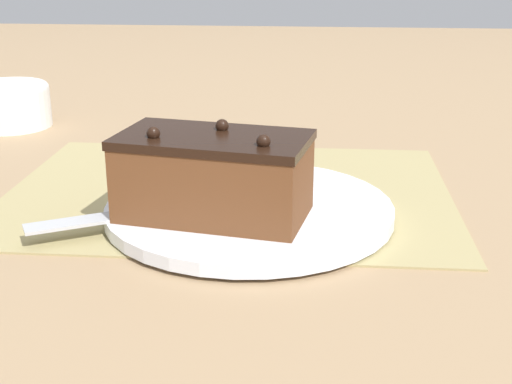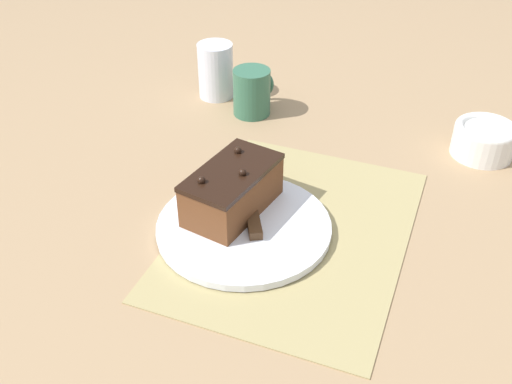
% 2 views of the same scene
% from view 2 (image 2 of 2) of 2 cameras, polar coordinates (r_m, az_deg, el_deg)
% --- Properties ---
extents(ground_plane, '(3.00, 3.00, 0.00)m').
position_cam_2_polar(ground_plane, '(0.94, 3.69, -3.77)').
color(ground_plane, '#9E7F5B').
extents(placemat_woven, '(0.46, 0.34, 0.00)m').
position_cam_2_polar(placemat_woven, '(0.94, 3.69, -3.68)').
color(placemat_woven, tan).
rests_on(placemat_woven, ground_plane).
extents(cake_plate, '(0.27, 0.27, 0.01)m').
position_cam_2_polar(cake_plate, '(0.93, -1.16, -3.32)').
color(cake_plate, white).
rests_on(cake_plate, placemat_woven).
extents(chocolate_cake, '(0.18, 0.12, 0.08)m').
position_cam_2_polar(chocolate_cake, '(0.93, -2.31, 0.17)').
color(chocolate_cake, brown).
rests_on(chocolate_cake, cake_plate).
extents(serving_knife, '(0.23, 0.14, 0.01)m').
position_cam_2_polar(serving_knife, '(0.95, -0.57, -1.28)').
color(serving_knife, '#472D19').
rests_on(serving_knife, cake_plate).
extents(drinking_glass, '(0.08, 0.08, 0.12)m').
position_cam_2_polar(drinking_glass, '(1.31, -3.86, 11.46)').
color(drinking_glass, white).
rests_on(drinking_glass, ground_plane).
extents(small_bowl, '(0.11, 0.11, 0.06)m').
position_cam_2_polar(small_bowl, '(1.18, 20.90, 4.77)').
color(small_bowl, white).
rests_on(small_bowl, ground_plane).
extents(coffee_mug, '(0.09, 0.08, 0.10)m').
position_cam_2_polar(coffee_mug, '(1.24, -0.36, 9.54)').
color(coffee_mug, '#33664C').
rests_on(coffee_mug, ground_plane).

